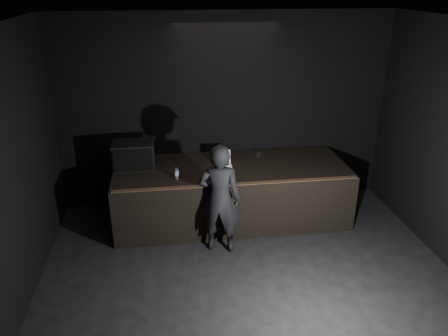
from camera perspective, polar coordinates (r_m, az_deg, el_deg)
ground at (r=5.80m, az=5.31°, el=-19.88°), size 7.00×7.00×0.00m
room_walls at (r=4.65m, az=6.23°, el=-1.44°), size 6.10×7.10×3.52m
stage_riser at (r=7.72m, az=0.94°, el=-3.22°), size 4.00×1.50×1.00m
riser_lip at (r=6.87m, az=1.87°, el=-2.09°), size 3.92×0.10×0.01m
stage_monitor at (r=7.53m, az=-11.71°, el=1.65°), size 0.69×0.50×0.46m
cable at (r=7.82m, az=-9.04°, el=0.93°), size 0.78×0.16×0.02m
laptop at (r=7.58m, az=-0.30°, el=0.92°), size 0.33×0.30×0.22m
beer_can at (r=7.06m, az=-6.21°, el=-0.72°), size 0.08×0.08×0.18m
plastic_cup at (r=7.89m, az=4.56°, el=1.71°), size 0.08×0.08×0.10m
wii_remote at (r=7.02m, az=-1.73°, el=-1.39°), size 0.11×0.16×0.03m
person at (r=6.67m, az=-0.56°, el=-4.07°), size 0.73×0.57×1.77m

